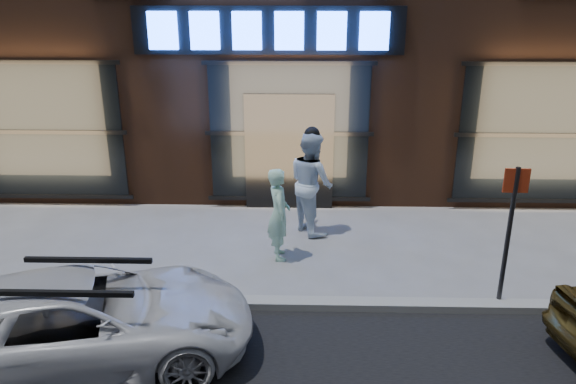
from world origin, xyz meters
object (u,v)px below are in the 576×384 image
object	(u,v)px
man_bowtie	(279,214)
white_suv	(83,321)
man_cap	(311,182)
sign_post	(510,225)

from	to	relation	value
man_bowtie	white_suv	bearing A→B (deg)	131.62
man_cap	sign_post	world-z (taller)	sign_post
man_cap	white_suv	bearing A→B (deg)	115.09
white_suv	man_bowtie	bearing A→B (deg)	-52.39
white_suv	sign_post	world-z (taller)	sign_post
man_cap	sign_post	xyz separation A→B (m)	(2.72, -2.63, 0.32)
man_cap	white_suv	size ratio (longest dim) A/B	0.47
man_bowtie	sign_post	world-z (taller)	sign_post
white_suv	sign_post	xyz separation A→B (m)	(5.55, 1.43, 0.71)
man_bowtie	man_cap	bearing A→B (deg)	-36.44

